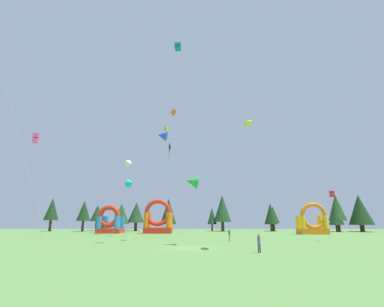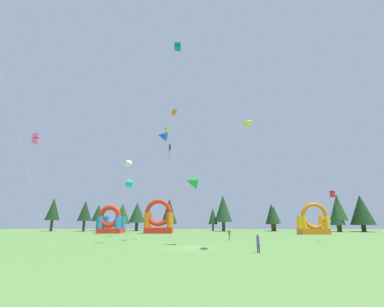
{
  "view_description": "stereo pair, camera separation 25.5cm",
  "coord_description": "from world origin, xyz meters",
  "px_view_note": "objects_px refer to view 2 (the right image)",
  "views": [
    {
      "loc": [
        0.41,
        -30.61,
        2.91
      ],
      "look_at": [
        0.0,
        9.19,
        12.42
      ],
      "focal_mm": 25.94,
      "sensor_mm": 36.0,
      "label": 1
    },
    {
      "loc": [
        0.66,
        -30.61,
        2.91
      ],
      "look_at": [
        0.0,
        9.19,
        12.42
      ],
      "focal_mm": 25.94,
      "sensor_mm": 36.0,
      "label": 2
    }
  ],
  "objects_px": {
    "kite_yellow_parafoil": "(247,123)",
    "inflatable_red_slide": "(111,223)",
    "kite_black_diamond": "(169,148)",
    "kite_cyan_delta": "(131,183)",
    "kite_blue_delta": "(162,136)",
    "kite_lime_box": "(167,130)",
    "person_far_side": "(258,242)",
    "person_near_camera": "(229,234)",
    "kite_green_delta": "(192,182)",
    "kite_orange_diamond": "(175,114)",
    "kite_red_box": "(332,194)",
    "kite_white_delta": "(127,162)",
    "inflatable_orange_dome": "(314,223)",
    "kite_pink_box": "(36,139)",
    "inflatable_blue_arch": "(159,221)",
    "kite_teal_box": "(178,47)"
  },
  "relations": [
    {
      "from": "kite_blue_delta",
      "to": "kite_red_box",
      "type": "xyz_separation_m",
      "value": [
        24.52,
        -0.79,
        -9.01
      ]
    },
    {
      "from": "kite_teal_box",
      "to": "person_near_camera",
      "type": "distance_m",
      "value": 27.48
    },
    {
      "from": "person_far_side",
      "to": "person_near_camera",
      "type": "bearing_deg",
      "value": -90.07
    },
    {
      "from": "kite_white_delta",
      "to": "inflatable_orange_dome",
      "type": "bearing_deg",
      "value": 4.45
    },
    {
      "from": "kite_black_diamond",
      "to": "kite_cyan_delta",
      "type": "relative_size",
      "value": 1.45
    },
    {
      "from": "kite_red_box",
      "to": "kite_black_diamond",
      "type": "bearing_deg",
      "value": 170.98
    },
    {
      "from": "kite_orange_diamond",
      "to": "inflatable_blue_arch",
      "type": "height_order",
      "value": "kite_orange_diamond"
    },
    {
      "from": "person_near_camera",
      "to": "inflatable_orange_dome",
      "type": "distance_m",
      "value": 26.93
    },
    {
      "from": "kite_red_box",
      "to": "kite_lime_box",
      "type": "bearing_deg",
      "value": 157.02
    },
    {
      "from": "kite_orange_diamond",
      "to": "kite_green_delta",
      "type": "distance_m",
      "value": 31.55
    },
    {
      "from": "kite_white_delta",
      "to": "person_far_side",
      "type": "distance_m",
      "value": 38.22
    },
    {
      "from": "kite_black_diamond",
      "to": "person_far_side",
      "type": "bearing_deg",
      "value": -59.86
    },
    {
      "from": "kite_green_delta",
      "to": "inflatable_blue_arch",
      "type": "height_order",
      "value": "kite_green_delta"
    },
    {
      "from": "kite_orange_diamond",
      "to": "kite_pink_box",
      "type": "bearing_deg",
      "value": -108.44
    },
    {
      "from": "kite_blue_delta",
      "to": "person_near_camera",
      "type": "bearing_deg",
      "value": -1.37
    },
    {
      "from": "kite_lime_box",
      "to": "person_near_camera",
      "type": "bearing_deg",
      "value": -44.43
    },
    {
      "from": "kite_orange_diamond",
      "to": "inflatable_red_slide",
      "type": "bearing_deg",
      "value": 163.63
    },
    {
      "from": "kite_lime_box",
      "to": "kite_black_diamond",
      "type": "distance_m",
      "value": 8.74
    },
    {
      "from": "kite_lime_box",
      "to": "kite_yellow_parafoil",
      "type": "bearing_deg",
      "value": -62.35
    },
    {
      "from": "kite_cyan_delta",
      "to": "kite_orange_diamond",
      "type": "bearing_deg",
      "value": 46.68
    },
    {
      "from": "kite_cyan_delta",
      "to": "person_far_side",
      "type": "bearing_deg",
      "value": -54.53
    },
    {
      "from": "kite_red_box",
      "to": "person_near_camera",
      "type": "xyz_separation_m",
      "value": [
        -14.71,
        0.55,
        -5.46
      ]
    },
    {
      "from": "kite_lime_box",
      "to": "person_near_camera",
      "type": "distance_m",
      "value": 23.48
    },
    {
      "from": "kite_blue_delta",
      "to": "kite_black_diamond",
      "type": "relative_size",
      "value": 1.1
    },
    {
      "from": "kite_cyan_delta",
      "to": "kite_pink_box",
      "type": "bearing_deg",
      "value": -98.35
    },
    {
      "from": "kite_blue_delta",
      "to": "person_far_side",
      "type": "distance_m",
      "value": 23.05
    },
    {
      "from": "kite_lime_box",
      "to": "inflatable_blue_arch",
      "type": "distance_m",
      "value": 21.09
    },
    {
      "from": "kite_red_box",
      "to": "kite_lime_box",
      "type": "xyz_separation_m",
      "value": [
        -24.93,
        10.57,
        13.16
      ]
    },
    {
      "from": "kite_yellow_parafoil",
      "to": "person_near_camera",
      "type": "xyz_separation_m",
      "value": [
        -1.05,
        11.49,
        -12.22
      ]
    },
    {
      "from": "kite_green_delta",
      "to": "kite_red_box",
      "type": "bearing_deg",
      "value": 16.16
    },
    {
      "from": "kite_blue_delta",
      "to": "kite_lime_box",
      "type": "bearing_deg",
      "value": 92.4
    },
    {
      "from": "inflatable_blue_arch",
      "to": "inflatable_red_slide",
      "type": "bearing_deg",
      "value": 177.13
    },
    {
      "from": "kite_cyan_delta",
      "to": "inflatable_red_slide",
      "type": "distance_m",
      "value": 15.6
    },
    {
      "from": "kite_orange_diamond",
      "to": "kite_pink_box",
      "type": "relative_size",
      "value": 2.43
    },
    {
      "from": "kite_white_delta",
      "to": "inflatable_red_slide",
      "type": "bearing_deg",
      "value": 123.58
    },
    {
      "from": "kite_yellow_parafoil",
      "to": "person_far_side",
      "type": "distance_m",
      "value": 12.53
    },
    {
      "from": "person_far_side",
      "to": "kite_red_box",
      "type": "bearing_deg",
      "value": -139.52
    },
    {
      "from": "kite_orange_diamond",
      "to": "inflatable_red_slide",
      "type": "distance_m",
      "value": 28.37
    },
    {
      "from": "kite_black_diamond",
      "to": "kite_cyan_delta",
      "type": "distance_m",
      "value": 11.84
    },
    {
      "from": "person_far_side",
      "to": "kite_teal_box",
      "type": "bearing_deg",
      "value": -50.76
    },
    {
      "from": "kite_green_delta",
      "to": "kite_orange_diamond",
      "type": "bearing_deg",
      "value": 99.91
    },
    {
      "from": "kite_orange_diamond",
      "to": "kite_black_diamond",
      "type": "xyz_separation_m",
      "value": [
        0.44,
        -15.36,
        -12.13
      ]
    },
    {
      "from": "person_far_side",
      "to": "kite_orange_diamond",
      "type": "bearing_deg",
      "value": -76.28
    },
    {
      "from": "kite_green_delta",
      "to": "inflatable_red_slide",
      "type": "xyz_separation_m",
      "value": [
        -18.55,
        29.06,
        -5.31
      ]
    },
    {
      "from": "person_near_camera",
      "to": "kite_black_diamond",
      "type": "bearing_deg",
      "value": -104.46
    },
    {
      "from": "person_near_camera",
      "to": "inflatable_blue_arch",
      "type": "height_order",
      "value": "inflatable_blue_arch"
    },
    {
      "from": "kite_red_box",
      "to": "person_near_camera",
      "type": "height_order",
      "value": "kite_red_box"
    },
    {
      "from": "kite_white_delta",
      "to": "kite_lime_box",
      "type": "bearing_deg",
      "value": -32.62
    },
    {
      "from": "kite_lime_box",
      "to": "kite_red_box",
      "type": "bearing_deg",
      "value": -22.98
    },
    {
      "from": "kite_yellow_parafoil",
      "to": "inflatable_red_slide",
      "type": "distance_m",
      "value": 43.66
    }
  ]
}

